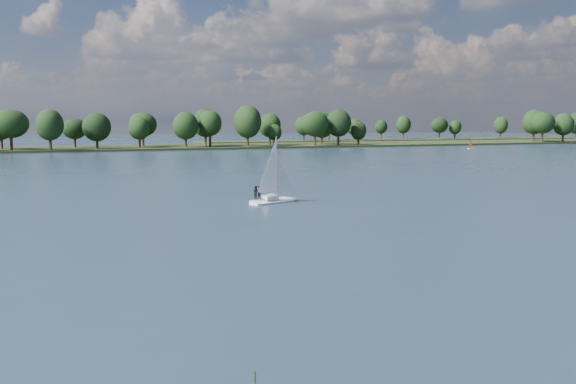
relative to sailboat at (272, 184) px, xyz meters
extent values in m
plane|color=#233342|center=(-7.07, 49.49, -2.39)|extent=(700.00, 700.00, 0.00)
cube|color=black|center=(-7.07, 161.49, -2.39)|extent=(660.00, 40.00, 1.50)
cube|color=black|center=(152.93, 209.49, -2.39)|extent=(220.00, 30.00, 1.40)
cube|color=white|center=(0.10, 0.00, -2.39)|extent=(6.70, 4.12, 0.76)
cube|color=white|center=(0.10, 0.00, -1.62)|extent=(2.20, 1.78, 0.48)
cylinder|color=silver|center=(0.10, 0.00, 1.96)|extent=(0.11, 0.11, 7.64)
imported|color=black|center=(-1.64, 0.20, -1.01)|extent=(0.54, 0.69, 1.65)
imported|color=black|center=(-2.12, -0.04, -1.01)|extent=(0.80, 0.93, 1.65)
cube|color=silver|center=(118.16, 114.94, -2.39)|extent=(2.86, 1.31, 0.45)
cylinder|color=silver|center=(118.16, 114.94, -0.15)|extent=(0.08, 0.08, 3.98)
camera|label=1|loc=(-27.11, -73.49, 7.73)|focal=40.00mm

